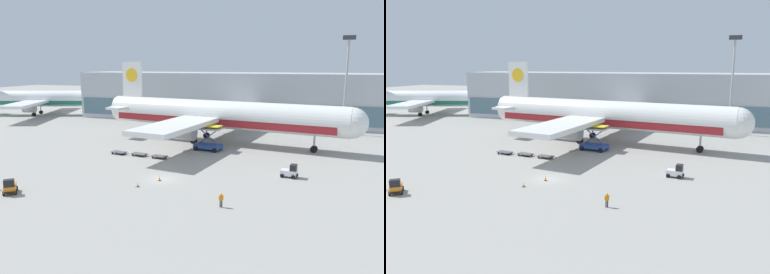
% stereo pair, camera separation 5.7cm
% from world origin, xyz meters
% --- Properties ---
extents(ground_plane, '(400.00, 400.00, 0.00)m').
position_xyz_m(ground_plane, '(0.00, 0.00, 0.00)').
color(ground_plane, '#9E9B93').
extents(terminal_building, '(90.00, 18.20, 14.00)m').
position_xyz_m(terminal_building, '(-5.03, 60.05, 6.99)').
color(terminal_building, '#B2B7BC').
rests_on(terminal_building, ground_plane).
extents(light_mast, '(2.80, 0.50, 22.93)m').
position_xyz_m(light_mast, '(26.07, 47.15, 13.30)').
color(light_mast, '#9EA0A5').
rests_on(light_mast, ground_plane).
extents(airplane_main, '(57.90, 48.64, 17.00)m').
position_xyz_m(airplane_main, '(-0.11, 27.79, 5.84)').
color(airplane_main, white).
rests_on(airplane_main, ground_plane).
extents(airplane_distant, '(49.75, 42.71, 15.14)m').
position_xyz_m(airplane_distant, '(-64.46, 51.72, 5.20)').
color(airplane_distant, white).
rests_on(airplane_distant, ground_plane).
extents(scissor_lift_loader, '(5.56, 3.98, 4.85)m').
position_xyz_m(scissor_lift_loader, '(0.81, 20.31, 1.89)').
color(scissor_lift_loader, '#284C99').
rests_on(scissor_lift_loader, ground_plane).
extents(baggage_tug_foreground, '(2.67, 2.79, 2.00)m').
position_xyz_m(baggage_tug_foreground, '(-16.10, -12.07, 0.88)').
color(baggage_tug_foreground, orange).
rests_on(baggage_tug_foreground, ground_plane).
extents(baggage_tug_mid, '(2.59, 1.87, 2.00)m').
position_xyz_m(baggage_tug_mid, '(17.41, 7.18, 0.88)').
color(baggage_tug_mid, silver).
rests_on(baggage_tug_mid, ground_plane).
extents(baggage_dolly_lead, '(3.77, 1.87, 0.48)m').
position_xyz_m(baggage_dolly_lead, '(-13.90, 11.56, 0.39)').
color(baggage_dolly_lead, '#56565B').
rests_on(baggage_dolly_lead, ground_plane).
extents(baggage_dolly_second, '(3.77, 1.87, 0.48)m').
position_xyz_m(baggage_dolly_second, '(-9.68, 11.57, 0.39)').
color(baggage_dolly_second, '#56565B').
rests_on(baggage_dolly_second, ground_plane).
extents(baggage_dolly_third, '(3.77, 1.87, 0.48)m').
position_xyz_m(baggage_dolly_third, '(-5.46, 11.16, 0.39)').
color(baggage_dolly_third, '#56565B').
rests_on(baggage_dolly_third, ground_plane).
extents(ground_crew_far, '(0.49, 0.38, 1.75)m').
position_xyz_m(ground_crew_far, '(10.86, -7.59, 1.03)').
color(ground_crew_far, black).
rests_on(ground_crew_far, ground_plane).
extents(traffic_cone_near, '(0.40, 0.40, 0.60)m').
position_xyz_m(traffic_cone_near, '(-1.80, -4.20, 0.29)').
color(traffic_cone_near, black).
rests_on(traffic_cone_near, ground_plane).
extents(traffic_cone_far, '(0.40, 0.40, 0.74)m').
position_xyz_m(traffic_cone_far, '(-0.11, -0.69, 0.36)').
color(traffic_cone_far, black).
rests_on(traffic_cone_far, ground_plane).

